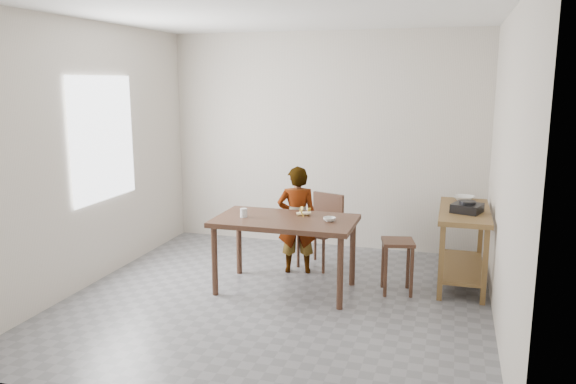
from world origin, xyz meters
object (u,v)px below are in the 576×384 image
(dining_table, at_px, (285,254))
(stool, at_px, (397,266))
(child, at_px, (297,220))
(prep_counter, at_px, (462,247))
(dining_chair, at_px, (319,231))

(dining_table, distance_m, stool, 1.13)
(child, bearing_deg, dining_table, 78.02)
(prep_counter, distance_m, child, 1.77)
(dining_table, height_order, child, child)
(dining_chair, distance_m, stool, 1.10)
(dining_table, bearing_deg, prep_counter, 22.15)
(dining_table, relative_size, prep_counter, 1.17)
(dining_table, distance_m, child, 0.61)
(prep_counter, relative_size, stool, 2.21)
(prep_counter, bearing_deg, child, -175.55)
(dining_table, xyz_separation_m, child, (-0.03, 0.56, 0.22))
(stool, bearing_deg, child, 164.36)
(dining_chair, relative_size, stool, 1.52)
(child, distance_m, stool, 1.22)
(dining_table, height_order, dining_chair, dining_chair)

